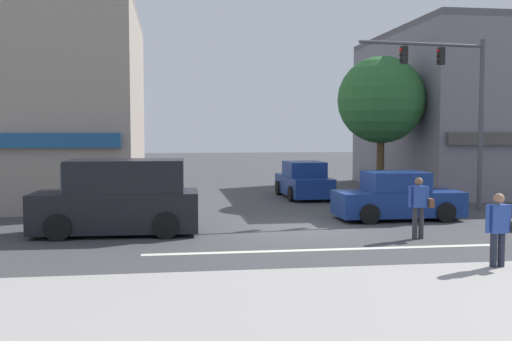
{
  "coord_description": "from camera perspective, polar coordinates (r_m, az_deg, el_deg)",
  "views": [
    {
      "loc": [
        -3.78,
        -17.68,
        2.95
      ],
      "look_at": [
        -0.97,
        2.0,
        1.6
      ],
      "focal_mm": 42.0,
      "sensor_mm": 36.0,
      "label": 1
    }
  ],
  "objects": [
    {
      "name": "utility_pole_near_left",
      "position": [
        22.87,
        -17.86,
        6.39
      ],
      "size": [
        1.4,
        0.22,
        7.75
      ],
      "color": "brown",
      "rests_on": "ground"
    },
    {
      "name": "sidewalk_curb",
      "position": [
        10.33,
        14.02,
        -12.35
      ],
      "size": [
        40.0,
        5.0,
        0.16
      ],
      "primitive_type": "cube",
      "color": "#9E9993",
      "rests_on": "ground"
    },
    {
      "name": "street_tree",
      "position": [
        26.13,
        11.84,
        6.57
      ],
      "size": [
        3.7,
        3.7,
        6.08
      ],
      "color": "#4C3823",
      "rests_on": "ground"
    },
    {
      "name": "lane_marking_stripe",
      "position": [
        14.96,
        6.72,
        -7.49
      ],
      "size": [
        9.0,
        0.24,
        0.01
      ],
      "primitive_type": "cube",
      "color": "silver",
      "rests_on": "ground"
    },
    {
      "name": "sedan_parked_curbside",
      "position": [
        20.26,
        13.3,
        -2.56
      ],
      "size": [
        4.12,
        1.92,
        1.58
      ],
      "color": "navy",
      "rests_on": "ground"
    },
    {
      "name": "pedestrian_mid_crossing",
      "position": [
        16.78,
        15.28,
        -3.09
      ],
      "size": [
        0.67,
        0.29,
        1.67
      ],
      "color": "#333338",
      "rests_on": "ground"
    },
    {
      "name": "traffic_light_mast",
      "position": [
        22.72,
        18.66,
        6.77
      ],
      "size": [
        4.87,
        0.66,
        6.2
      ],
      "color": "#47474C",
      "rests_on": "ground"
    },
    {
      "name": "sedan_crossing_center",
      "position": [
        26.15,
        4.56,
        -1.04
      ],
      "size": [
        1.98,
        4.15,
        1.58
      ],
      "color": "navy",
      "rests_on": "ground"
    },
    {
      "name": "ground_plane",
      "position": [
        18.32,
        3.9,
        -5.39
      ],
      "size": [
        120.0,
        120.0,
        0.0
      ],
      "primitive_type": "plane",
      "color": "#3D3D3F"
    },
    {
      "name": "pedestrian_foreground_with_bag",
      "position": [
        13.17,
        22.15,
        -5.13
      ],
      "size": [
        0.68,
        0.29,
        1.67
      ],
      "color": "#232838",
      "rests_on": "ground"
    },
    {
      "name": "van_approaching_near",
      "position": [
        17.37,
        -12.87,
        -2.64
      ],
      "size": [
        4.66,
        2.16,
        2.11
      ],
      "color": "black",
      "rests_on": "ground"
    },
    {
      "name": "building_right_corner",
      "position": [
        32.48,
        21.65,
        5.25
      ],
      "size": [
        11.0,
        11.64,
        7.76
      ],
      "color": "slate",
      "rests_on": "ground"
    }
  ]
}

